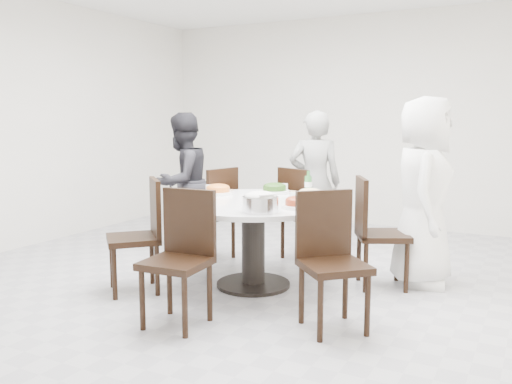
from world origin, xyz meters
The scene contains 23 objects.
floor centered at (0.00, 0.00, 0.00)m, with size 6.00×6.00×0.01m, color #AAA9AE.
wall_back centered at (0.00, 3.00, 1.40)m, with size 6.00×0.01×2.80m, color silver.
wall_left centered at (-3.00, 0.00, 1.40)m, with size 0.01×6.00×2.80m, color silver.
dining_table centered at (-0.03, -0.14, 0.38)m, with size 1.50×1.50×0.75m, color white.
chair_ne centered at (0.95, 0.37, 0.47)m, with size 0.42×0.42×0.95m, color black.
chair_n centered at (0.01, 0.91, 0.47)m, with size 0.42×0.42×0.95m, color black.
chair_nw centered at (-0.87, 0.46, 0.47)m, with size 0.42×0.42×0.95m, color black.
chair_sw centered at (-0.85, -0.75, 0.47)m, with size 0.42×0.42×0.95m, color black.
chair_s centered at (-0.08, -1.19, 0.47)m, with size 0.42×0.42×0.95m, color black.
chair_se centered at (0.92, -0.74, 0.47)m, with size 0.42×0.42×0.95m, color black.
diner_right centered at (1.23, 0.60, 0.82)m, with size 0.80×0.52×1.64m, color white.
diner_middle centered at (-0.02, 1.22, 0.76)m, with size 0.56×0.36×1.52m, color black.
diner_left centered at (-1.32, 0.62, 0.75)m, with size 0.73×0.57×1.51m, color black.
dish_greens centered at (-0.08, 0.37, 0.79)m, with size 0.28×0.28×0.07m, color white.
dish_pale centered at (0.36, 0.17, 0.78)m, with size 0.26×0.26×0.07m, color white.
dish_orange centered at (-0.51, 0.05, 0.79)m, with size 0.28×0.28×0.07m, color white.
dish_redbrown centered at (0.45, -0.30, 0.78)m, with size 0.27×0.27×0.07m, color white.
dish_tofu centered at (-0.50, -0.35, 0.78)m, with size 0.25×0.25×0.06m, color white.
rice_bowl centered at (0.27, -0.60, 0.81)m, with size 0.28×0.28×0.12m, color silver.
soup_bowl centered at (-0.32, -0.62, 0.79)m, with size 0.24×0.24×0.07m, color white.
beverage_bottle centered at (0.24, 0.41, 0.86)m, with size 0.06×0.06×0.22m, color #2F7633.
tea_cups centered at (-0.06, 0.48, 0.79)m, with size 0.07×0.07×0.08m, color white.
chopsticks centered at (-0.07, 0.56, 0.76)m, with size 0.24×0.04×0.01m, color tan, non-canonical shape.
Camera 1 is at (2.14, -4.16, 1.47)m, focal length 38.00 mm.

